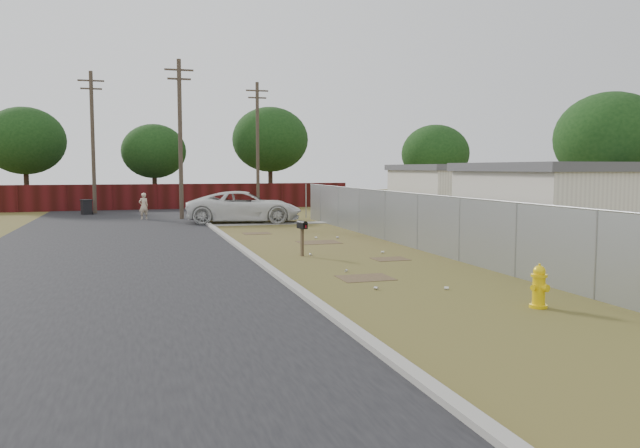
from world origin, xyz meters
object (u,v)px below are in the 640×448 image
object	(u,v)px
mailbox	(302,228)
pickup_truck	(244,207)
pedestrian	(144,206)
trash_bin	(86,207)
fire_hydrant	(539,287)

from	to	relation	value
mailbox	pickup_truck	size ratio (longest dim) A/B	0.19
pedestrian	trash_bin	bearing A→B (deg)	-75.80
mailbox	pedestrian	distance (m)	17.53
mailbox	pickup_truck	distance (m)	13.21
fire_hydrant	pedestrian	bearing A→B (deg)	106.26
pickup_truck	fire_hydrant	bearing A→B (deg)	-163.38
pickup_truck	trash_bin	bearing A→B (deg)	55.63
fire_hydrant	pickup_truck	world-z (taller)	pickup_truck
mailbox	pickup_truck	bearing A→B (deg)	88.44
pedestrian	trash_bin	distance (m)	5.87
pickup_truck	trash_bin	distance (m)	12.00
pickup_truck	pedestrian	bearing A→B (deg)	65.02
pedestrian	trash_bin	xyz separation A→B (m)	(-3.37, 4.80, -0.27)
pedestrian	pickup_truck	bearing A→B (deg)	123.68
mailbox	trash_bin	xyz separation A→B (m)	(-8.14, 21.67, -0.44)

